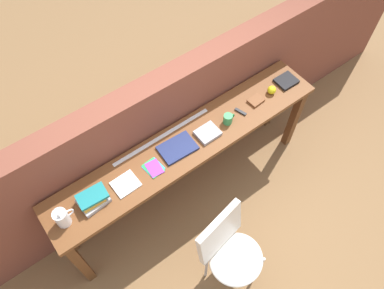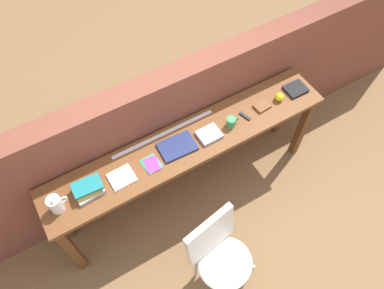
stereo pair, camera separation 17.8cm
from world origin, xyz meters
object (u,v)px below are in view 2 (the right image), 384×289
Objects in this scene: book_open_centre at (177,147)px; leather_journal_brown at (262,106)px; sports_ball_small at (279,97)px; book_repair_rightmost at (296,89)px; magazine_cycling at (122,177)px; pamphlet_pile_colourful at (151,164)px; chair_white_moulded at (220,254)px; pitcher_white at (56,204)px; mug at (231,122)px; book_stack_leftmost at (87,189)px; multitool_folded at (245,116)px.

leather_journal_brown reaches higher than book_open_centre.
sports_ball_small is 0.41× the size of book_repair_rightmost.
magazine_cycling is 1.16× the size of pamphlet_pile_colourful.
book_repair_rightmost is (1.30, 0.81, 0.37)m from chair_white_moulded.
book_repair_rightmost is (2.20, 0.02, -0.06)m from pitcher_white.
mug reaches higher than magazine_cycling.
book_stack_leftmost is at bearing 173.47° from magazine_cycling.
magazine_cycling is 0.25m from pamphlet_pile_colourful.
magazine_cycling is (0.26, -0.02, -0.04)m from book_stack_leftmost.
pitcher_white is 2.00m from sports_ball_small.
book_stack_leftmost is (-0.67, 0.81, 0.40)m from chair_white_moulded.
book_open_centre is 3.80× the size of sports_ball_small.
pitcher_white is at bearing 179.48° from mug.
chair_white_moulded is 8.10× the size of mug.
pamphlet_pile_colourful is 1.49× the size of multitool_folded.
pamphlet_pile_colourful is (0.75, -0.01, -0.07)m from pitcher_white.
book_stack_leftmost is 1.59m from leather_journal_brown.
book_stack_leftmost is at bearing 129.43° from chair_white_moulded.
book_stack_leftmost reaches higher than multitool_folded.
multitool_folded is (1.14, 0.00, 0.00)m from magazine_cycling.
book_repair_rightmost reaches higher than leather_journal_brown.
chair_white_moulded is at bearing -78.57° from pamphlet_pile_colourful.
sports_ball_small is at bearing 0.69° from pamphlet_pile_colourful.
leather_journal_brown is (1.33, 0.02, 0.01)m from magazine_cycling.
sports_ball_small is (1.10, 0.80, 0.39)m from chair_white_moulded.
chair_white_moulded is 11.67× the size of sports_ball_small.
book_repair_rightmost is (0.37, 0.01, 0.00)m from leather_journal_brown.
chair_white_moulded is 4.80× the size of book_repair_rightmost.
chair_white_moulded is at bearing -64.61° from magazine_cycling.
pitcher_white is 0.97× the size of magazine_cycling.
sports_ball_small is (1.76, -0.01, -0.01)m from book_stack_leftmost.
leather_journal_brown is at bearing -1.16° from magazine_cycling.
mug is 0.85× the size of leather_journal_brown.
chair_white_moulded is 1.41m from sports_ball_small.
multitool_folded is at bearing 5.21° from mug.
multitool_folded is (0.15, 0.01, -0.04)m from mug.
mug is (1.25, -0.03, 0.00)m from book_stack_leftmost.
magazine_cycling is 1.73× the size of multitool_folded.
pitcher_white is 2.20m from book_repair_rightmost.
book_stack_leftmost is 1.40× the size of pamphlet_pile_colourful.
pamphlet_pile_colourful is 1.26× the size of leather_journal_brown.
magazine_cycling is at bearing -4.72° from book_stack_leftmost.
mug is at bearing -174.79° from multitool_folded.
magazine_cycling is 1.70m from book_repair_rightmost.
book_open_centre is 0.64m from multitool_folded.
leather_journal_brown is at bearing 1.22° from pamphlet_pile_colourful.
book_open_centre reaches higher than pamphlet_pile_colourful.
sports_ball_small is (0.17, -0.01, 0.03)m from leather_journal_brown.
magazine_cycling is 1.33m from leather_journal_brown.
book_stack_leftmost reaches higher than chair_white_moulded.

